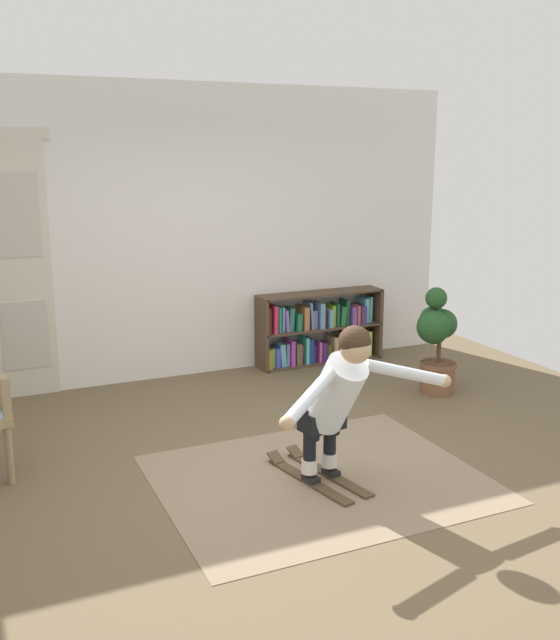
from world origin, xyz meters
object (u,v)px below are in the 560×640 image
(potted_plant, at_px, (436,337))
(person_skier, at_px, (338,392))
(bookshelf, at_px, (319,331))
(skis_pair, at_px, (316,475))

(potted_plant, distance_m, person_skier, 2.32)
(bookshelf, distance_m, potted_plant, 1.46)
(potted_plant, relative_size, skis_pair, 1.11)
(potted_plant, xyz_separation_m, person_skier, (-1.83, -1.42, 0.16))
(potted_plant, distance_m, skis_pair, 2.29)
(potted_plant, xyz_separation_m, skis_pair, (-1.88, -1.20, -0.52))
(bookshelf, xyz_separation_m, skis_pair, (-1.33, -2.54, -0.33))
(skis_pair, xyz_separation_m, person_skier, (0.04, -0.21, 0.67))
(potted_plant, height_order, person_skier, person_skier)
(bookshelf, relative_size, skis_pair, 1.53)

